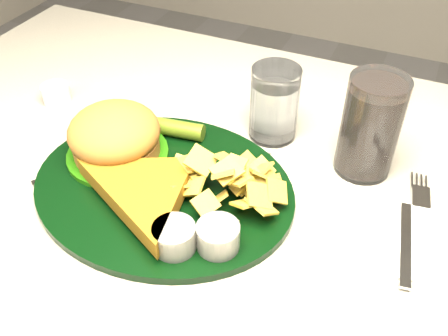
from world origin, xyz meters
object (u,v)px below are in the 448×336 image
Objects in this scene: dinner_plate at (161,167)px; fork_napkin at (407,237)px; water_glass at (274,103)px; cola_glass at (370,127)px.

dinner_plate reaches higher than fork_napkin.
water_glass reaches higher than dinner_plate.
water_glass is at bearing 65.10° from dinner_plate.
water_glass is (0.09, 0.17, 0.02)m from dinner_plate.
cola_glass is 0.15m from fork_napkin.
dinner_plate is 2.03× the size of fork_napkin.
cola_glass is 0.81× the size of fork_napkin.
dinner_plate is 0.19m from water_glass.
dinner_plate is 3.18× the size of water_glass.
water_glass is at bearing 170.93° from cola_glass.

